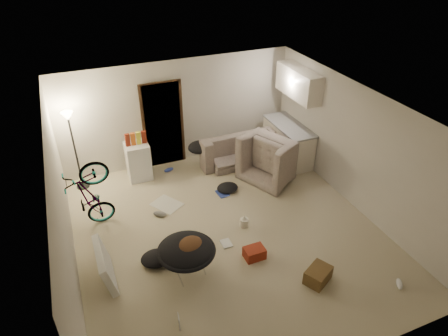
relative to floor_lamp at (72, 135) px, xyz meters
name	(u,v)px	position (x,y,z in m)	size (l,w,h in m)	color
floor	(228,233)	(2.40, -2.65, -1.32)	(5.50, 6.00, 0.02)	#C0B393
ceiling	(229,111)	(2.40, -2.65, 1.20)	(5.50, 6.00, 0.02)	white
wall_back	(178,112)	(2.40, 0.36, -0.06)	(5.50, 0.02, 2.50)	beige
wall_front	(330,310)	(2.40, -5.66, -0.06)	(5.50, 0.02, 2.50)	beige
wall_left	(62,216)	(-0.36, -2.65, -0.06)	(0.02, 6.00, 2.50)	beige
wall_right	(357,148)	(5.16, -2.65, -0.06)	(0.02, 6.00, 2.50)	beige
doorway	(163,125)	(2.00, 0.32, -0.29)	(0.85, 0.10, 2.04)	black
door_trim	(163,125)	(2.00, 0.29, -0.29)	(0.97, 0.04, 2.10)	#372213
floor_lamp	(72,135)	(0.00, 0.00, 0.00)	(0.28, 0.28, 1.81)	black
kitchen_counter	(288,143)	(4.83, -0.65, -0.87)	(0.60, 1.50, 0.88)	silver
counter_top	(289,126)	(4.83, -0.65, -0.41)	(0.64, 1.54, 0.04)	gray
kitchen_uppers	(299,83)	(4.96, -0.65, 0.64)	(0.38, 1.40, 0.65)	silver
sofa	(236,149)	(3.66, -0.20, -1.02)	(1.96, 0.76, 0.57)	#394139
armchair	(276,160)	(4.23, -1.17, -0.92)	(1.19, 1.04, 0.77)	#394139
bicycle	(93,210)	(0.10, -1.52, -0.90)	(0.53, 1.53, 0.81)	black
book_asset	(180,331)	(0.91, -4.37, -1.30)	(0.16, 0.22, 0.02)	maroon
mini_fridge	(138,161)	(1.27, -0.10, -0.87)	(0.51, 0.51, 0.86)	white
snack_box_0	(128,140)	(1.10, -0.10, -0.31)	(0.10, 0.07, 0.30)	maroon
snack_box_1	(133,139)	(1.22, -0.10, -0.31)	(0.10, 0.07, 0.30)	#D75E1A
snack_box_2	(139,138)	(1.34, -0.10, -0.31)	(0.10, 0.07, 0.30)	yellow
snack_box_3	(144,137)	(1.46, -0.10, -0.31)	(0.10, 0.07, 0.30)	maroon
saucer_chair	(187,255)	(1.37, -3.33, -0.90)	(0.97, 0.97, 0.69)	silver
hoodie	(190,246)	(1.42, -3.36, -0.70)	(0.48, 0.40, 0.22)	#492C19
sofa_drape	(200,147)	(2.71, -0.20, -0.77)	(0.56, 0.46, 0.28)	black
tv_box	(105,265)	(0.10, -2.94, -1.00)	(0.11, 0.92, 0.61)	silver
drink_case_a	(318,275)	(3.29, -4.32, -1.18)	(0.44, 0.32, 0.25)	brown
drink_case_b	(254,253)	(2.57, -3.44, -1.20)	(0.36, 0.26, 0.21)	maroon
juicer	(244,222)	(2.76, -2.60, -1.21)	(0.17, 0.17, 0.24)	beige
newspaper	(167,204)	(1.55, -1.35, -1.30)	(0.46, 0.60, 0.01)	beige
book_blue	(223,193)	(2.78, -1.45, -1.29)	(0.22, 0.30, 0.03)	#2F43AB
book_white	(226,243)	(2.24, -2.93, -1.30)	(0.18, 0.24, 0.02)	silver
shoe_0	(169,170)	(1.94, -0.11, -1.26)	(0.24, 0.10, 0.09)	#2F43AB
shoe_1	(160,214)	(1.32, -1.67, -1.26)	(0.28, 0.11, 0.10)	slate
shoe_4	(399,284)	(4.47, -4.92, -1.26)	(0.24, 0.10, 0.09)	white
clothes_lump_a	(156,258)	(0.94, -2.89, -1.22)	(0.54, 0.46, 0.17)	black
clothes_lump_b	(227,188)	(2.93, -1.37, -1.23)	(0.47, 0.41, 0.14)	black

